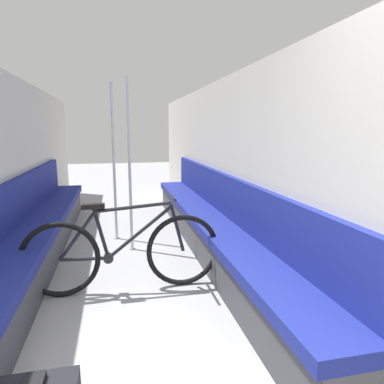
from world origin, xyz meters
TOP-DOWN VIEW (x-y plane):
  - wall_left at (-1.27, 3.09)m, footprint 0.10×9.37m
  - wall_right at (1.27, 3.09)m, footprint 0.10×9.37m
  - bench_seat_row_left at (-1.01, 3.09)m, footprint 0.48×5.38m
  - bench_seat_row_right at (1.01, 3.09)m, footprint 0.48×5.38m
  - bicycle at (-0.06, 2.26)m, footprint 1.81×0.46m
  - grab_pole_near at (0.06, 3.39)m, footprint 0.08×0.08m
  - grab_pole_far at (-0.13, 3.87)m, footprint 0.08×0.08m

SIDE VIEW (x-z plane):
  - bench_seat_row_left at x=-1.01m, z-range -0.17..0.79m
  - bench_seat_row_right at x=1.01m, z-range -0.17..0.79m
  - bicycle at x=-0.06m, z-range -0.08..0.83m
  - grab_pole_near at x=0.06m, z-range -0.03..2.07m
  - grab_pole_far at x=-0.13m, z-range -0.03..2.07m
  - wall_left at x=-1.27m, z-range 0.00..2.12m
  - wall_right at x=1.27m, z-range 0.00..2.12m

